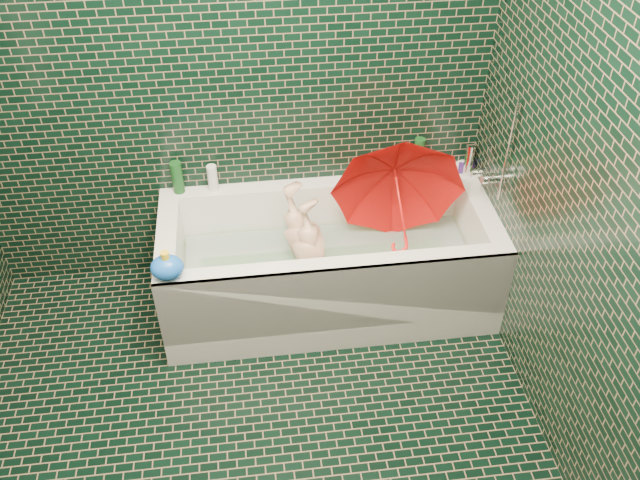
{
  "coord_description": "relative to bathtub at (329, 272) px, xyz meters",
  "views": [
    {
      "loc": [
        0.07,
        -1.59,
        2.65
      ],
      "look_at": [
        0.38,
        0.82,
        0.59
      ],
      "focal_mm": 38.0,
      "sensor_mm": 36.0,
      "label": 1
    }
  ],
  "objects": [
    {
      "name": "floor",
      "position": [
        -0.45,
        -1.01,
        -0.21
      ],
      "size": [
        2.8,
        2.8,
        0.0
      ],
      "primitive_type": "plane",
      "color": "black",
      "rests_on": "ground"
    },
    {
      "name": "wall_back",
      "position": [
        -0.45,
        0.39,
        1.04
      ],
      "size": [
        2.8,
        0.0,
        2.8
      ],
      "primitive_type": "plane",
      "rotation": [
        1.57,
        0.0,
        0.0
      ],
      "color": "black",
      "rests_on": "floor"
    },
    {
      "name": "wall_right",
      "position": [
        0.85,
        -1.01,
        1.04
      ],
      "size": [
        0.0,
        2.8,
        2.8
      ],
      "primitive_type": "plane",
      "rotation": [
        1.57,
        0.0,
        -1.57
      ],
      "color": "black",
      "rests_on": "floor"
    },
    {
      "name": "bathtub",
      "position": [
        0.0,
        0.0,
        0.0
      ],
      "size": [
        1.7,
        0.75,
        0.55
      ],
      "color": "white",
      "rests_on": "floor"
    },
    {
      "name": "bath_mat",
      "position": [
        0.0,
        0.02,
        -0.06
      ],
      "size": [
        1.35,
        0.47,
        0.01
      ],
      "primitive_type": "cube",
      "color": "green",
      "rests_on": "bathtub"
    },
    {
      "name": "water",
      "position": [
        0.0,
        0.02,
        0.09
      ],
      "size": [
        1.48,
        0.53,
        0.0
      ],
      "primitive_type": "cube",
      "color": "silver",
      "rests_on": "bathtub"
    },
    {
      "name": "faucet",
      "position": [
        0.81,
        0.01,
        0.56
      ],
      "size": [
        0.18,
        0.19,
        0.55
      ],
      "color": "silver",
      "rests_on": "wall_right"
    },
    {
      "name": "child",
      "position": [
        -0.08,
        0.0,
        0.1
      ],
      "size": [
        0.95,
        0.59,
        0.34
      ],
      "primitive_type": "imported",
      "rotation": [
        -1.42,
        0.0,
        -1.24
      ],
      "color": "#E3AD8E",
      "rests_on": "bathtub"
    },
    {
      "name": "umbrella",
      "position": [
        0.36,
        0.01,
        0.39
      ],
      "size": [
        0.86,
        0.81,
        0.88
      ],
      "primitive_type": "imported",
      "rotation": [
        0.22,
        -0.37,
        -0.16
      ],
      "color": "red",
      "rests_on": "bathtub"
    },
    {
      "name": "soap_bottle_a",
      "position": [
        0.78,
        0.36,
        0.34
      ],
      "size": [
        0.12,
        0.12,
        0.24
      ],
      "primitive_type": "imported",
      "rotation": [
        0.0,
        0.0,
        -0.3
      ],
      "color": "white",
      "rests_on": "bathtub"
    },
    {
      "name": "soap_bottle_b",
      "position": [
        0.79,
        0.32,
        0.34
      ],
      "size": [
        0.11,
        0.11,
        0.19
      ],
      "primitive_type": "imported",
      "rotation": [
        0.0,
        0.0,
        -0.36
      ],
      "color": "#391C6A",
      "rests_on": "bathtub"
    },
    {
      "name": "soap_bottle_c",
      "position": [
        0.65,
        0.34,
        0.34
      ],
      "size": [
        0.14,
        0.14,
        0.18
      ],
      "primitive_type": "imported",
      "rotation": [
        0.0,
        0.0,
        0.01
      ],
      "color": "#13441A",
      "rests_on": "bathtub"
    },
    {
      "name": "bottle_right_tall",
      "position": [
        0.53,
        0.34,
        0.45
      ],
      "size": [
        0.07,
        0.07,
        0.23
      ],
      "primitive_type": "cylinder",
      "rotation": [
        0.0,
        0.0,
        -0.34
      ],
      "color": "#13441A",
      "rests_on": "bathtub"
    },
    {
      "name": "bottle_right_pump",
      "position": [
        0.8,
        0.32,
        0.43
      ],
      "size": [
        0.05,
        0.05,
        0.18
      ],
      "primitive_type": "cylinder",
      "rotation": [
        0.0,
        0.0,
        -0.03
      ],
      "color": "silver",
      "rests_on": "bathtub"
    },
    {
      "name": "bottle_left_tall",
      "position": [
        -0.75,
        0.36,
        0.43
      ],
      "size": [
        0.07,
        0.07,
        0.18
      ],
      "primitive_type": "cylinder",
      "rotation": [
        0.0,
        0.0,
        0.25
      ],
      "color": "#13441A",
      "rests_on": "bathtub"
    },
    {
      "name": "bottle_left_short",
      "position": [
        -0.57,
        0.35,
        0.41
      ],
      "size": [
        0.05,
        0.05,
        0.15
      ],
      "primitive_type": "cylinder",
      "rotation": [
        0.0,
        0.0,
        0.04
      ],
      "color": "white",
      "rests_on": "bathtub"
    },
    {
      "name": "rubber_duck",
      "position": [
        0.53,
        0.33,
        0.38
      ],
      "size": [
        0.12,
        0.09,
        0.09
      ],
      "rotation": [
        0.0,
        0.0,
        -0.34
      ],
      "color": "yellow",
      "rests_on": "bathtub"
    },
    {
      "name": "bath_toy",
      "position": [
        -0.77,
        -0.31,
        0.4
      ],
      "size": [
        0.18,
        0.16,
        0.15
      ],
      "rotation": [
        0.0,
        0.0,
        0.27
      ],
      "color": "blue",
      "rests_on": "bathtub"
    }
  ]
}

